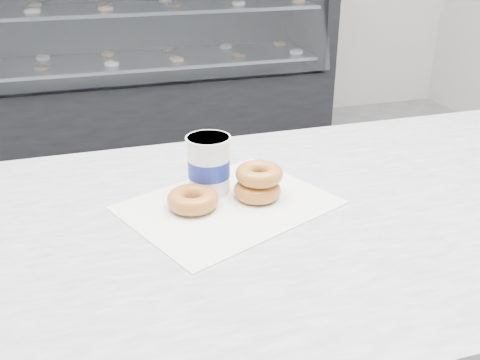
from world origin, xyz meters
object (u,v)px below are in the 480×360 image
object	(u,v)px
donut_stack	(258,182)
display_case	(142,74)
coffee_cup	(209,165)
donut_single	(193,199)

from	to	relation	value
donut_stack	display_case	bearing A→B (deg)	87.43
display_case	donut_stack	bearing A→B (deg)	-92.57
display_case	donut_stack	size ratio (longest dim) A/B	23.94
display_case	coffee_cup	size ratio (longest dim) A/B	22.25
donut_single	coffee_cup	xyz separation A→B (m)	(0.04, 0.05, 0.04)
display_case	donut_single	xyz separation A→B (m)	(-0.24, -2.66, 0.43)
donut_single	display_case	bearing A→B (deg)	84.84
donut_single	coffee_cup	world-z (taller)	coffee_cup
display_case	donut_single	world-z (taller)	display_case
display_case	coffee_cup	world-z (taller)	display_case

